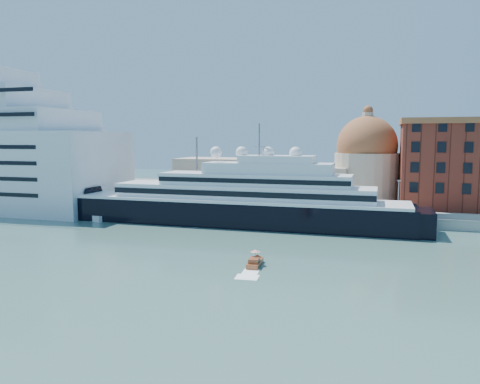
% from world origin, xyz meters
% --- Properties ---
extents(ground, '(400.00, 400.00, 0.00)m').
position_xyz_m(ground, '(0.00, 0.00, 0.00)').
color(ground, '#365E5D').
rests_on(ground, ground).
extents(quay, '(180.00, 10.00, 2.50)m').
position_xyz_m(quay, '(0.00, 34.00, 1.25)').
color(quay, gray).
rests_on(quay, ground).
extents(land, '(260.00, 72.00, 2.00)m').
position_xyz_m(land, '(0.00, 75.00, 1.00)').
color(land, slate).
rests_on(land, ground).
extents(quay_fence, '(180.00, 0.10, 1.20)m').
position_xyz_m(quay_fence, '(0.00, 29.50, 3.10)').
color(quay_fence, slate).
rests_on(quay_fence, quay).
extents(superyacht, '(91.81, 12.73, 27.44)m').
position_xyz_m(superyacht, '(-9.44, 23.00, 4.74)').
color(superyacht, black).
rests_on(superyacht, ground).
extents(service_barge, '(12.93, 7.98, 2.76)m').
position_xyz_m(service_barge, '(-43.33, 19.76, 0.79)').
color(service_barge, white).
rests_on(service_barge, ground).
extents(water_taxi, '(2.27, 5.65, 2.62)m').
position_xyz_m(water_taxi, '(7.33, -10.61, 0.63)').
color(water_taxi, maroon).
rests_on(water_taxi, ground).
extents(church, '(66.00, 18.00, 25.50)m').
position_xyz_m(church, '(6.39, 57.72, 10.91)').
color(church, beige).
rests_on(church, land).
extents(lamp_posts, '(120.80, 2.40, 18.00)m').
position_xyz_m(lamp_posts, '(-12.67, 32.27, 9.84)').
color(lamp_posts, slate).
rests_on(lamp_posts, quay).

